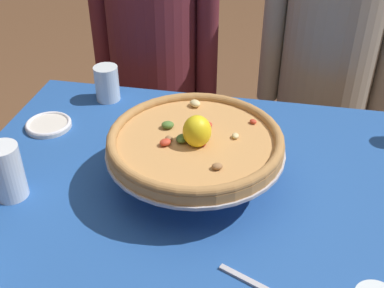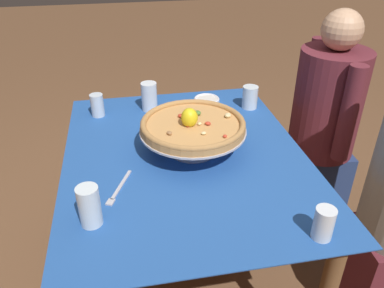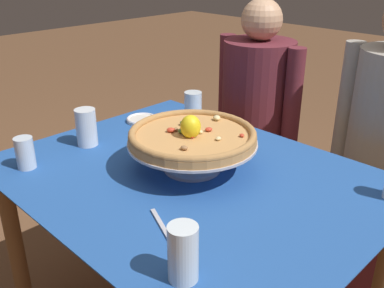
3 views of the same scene
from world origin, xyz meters
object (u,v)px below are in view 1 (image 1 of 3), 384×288
(diner_right, at_px, (323,88))
(water_glass_side_left, at_px, (7,174))
(pizza_stand, at_px, (195,157))
(water_glass_back_left, at_px, (107,86))
(diner_left, at_px, (156,85))
(pizza, at_px, (195,140))
(side_plate, at_px, (48,124))

(diner_right, bearing_deg, water_glass_side_left, -130.00)
(pizza_stand, distance_m, diner_right, 0.87)
(water_glass_back_left, distance_m, water_glass_side_left, 0.49)
(water_glass_back_left, relative_size, water_glass_side_left, 0.80)
(water_glass_back_left, relative_size, diner_left, 0.09)
(pizza_stand, xyz_separation_m, water_glass_side_left, (-0.42, -0.14, -0.01))
(pizza_stand, height_order, pizza, pizza)
(pizza_stand, height_order, side_plate, pizza_stand)
(diner_left, distance_m, diner_right, 0.65)
(pizza, height_order, side_plate, pizza)
(pizza, height_order, diner_right, diner_right)
(pizza_stand, height_order, diner_right, diner_right)
(pizza, xyz_separation_m, side_plate, (-0.46, 0.16, -0.11))
(pizza, distance_m, diner_left, 0.86)
(side_plate, relative_size, diner_right, 0.10)
(side_plate, xyz_separation_m, diner_right, (0.81, 0.61, -0.12))
(pizza, xyz_separation_m, water_glass_back_left, (-0.35, 0.35, -0.07))
(side_plate, bearing_deg, pizza, -19.21)
(water_glass_side_left, relative_size, diner_right, 0.11)
(water_glass_back_left, relative_size, side_plate, 0.85)
(water_glass_side_left, distance_m, side_plate, 0.31)
(pizza_stand, height_order, water_glass_back_left, water_glass_back_left)
(pizza_stand, relative_size, side_plate, 3.23)
(pizza, distance_m, diner_right, 0.88)
(diner_left, bearing_deg, pizza, -67.89)
(water_glass_side_left, bearing_deg, water_glass_back_left, 82.08)
(diner_left, bearing_deg, water_glass_back_left, -96.10)
(water_glass_side_left, xyz_separation_m, side_plate, (-0.05, 0.30, -0.05))
(water_glass_side_left, bearing_deg, pizza_stand, 18.10)
(pizza, bearing_deg, water_glass_back_left, 134.60)
(water_glass_back_left, bearing_deg, side_plate, -120.83)
(pizza, xyz_separation_m, water_glass_side_left, (-0.42, -0.14, -0.06))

